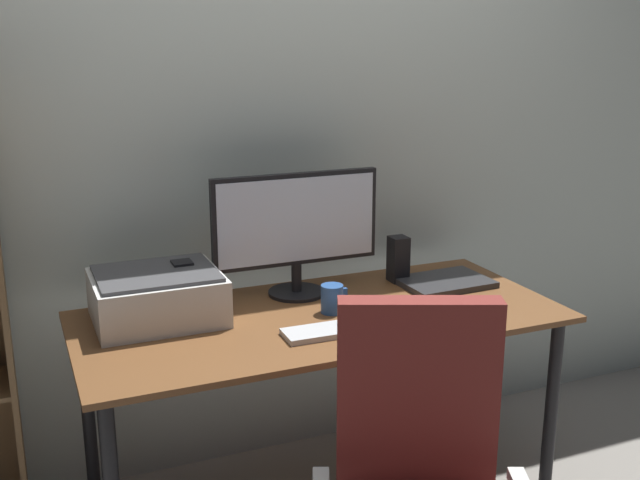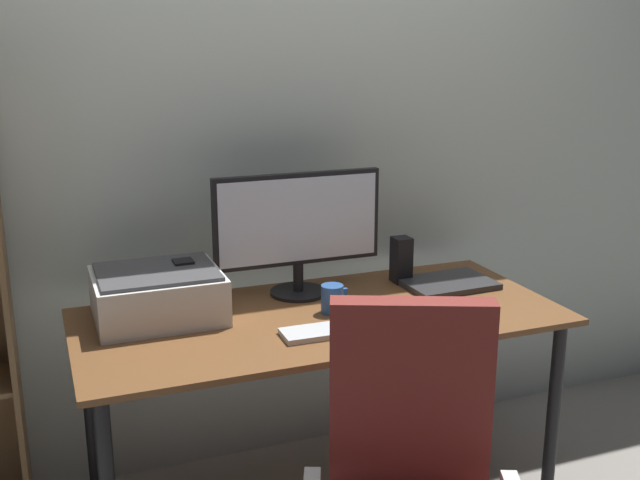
{
  "view_description": "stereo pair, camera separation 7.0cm",
  "coord_description": "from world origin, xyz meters",
  "px_view_note": "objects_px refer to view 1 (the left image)",
  "views": [
    {
      "loc": [
        -0.91,
        -2.15,
        1.62
      ],
      "look_at": [
        -0.0,
        -0.0,
        0.99
      ],
      "focal_mm": 42.47,
      "sensor_mm": 36.0,
      "label": 1
    },
    {
      "loc": [
        -0.84,
        -2.17,
        1.62
      ],
      "look_at": [
        -0.0,
        -0.0,
        0.99
      ],
      "focal_mm": 42.47,
      "sensor_mm": 36.0,
      "label": 2
    }
  ],
  "objects_px": {
    "laptop": "(444,282)",
    "speaker_left": "(183,286)",
    "desk": "(321,338)",
    "coffee_mug": "(332,299)",
    "mouse": "(398,318)",
    "speaker_right": "(398,259)",
    "printer": "(157,296)",
    "monitor": "(296,226)",
    "keyboard": "(330,331)"
  },
  "relations": [
    {
      "from": "printer",
      "to": "keyboard",
      "type": "bearing_deg",
      "value": -35.0
    },
    {
      "from": "laptop",
      "to": "desk",
      "type": "bearing_deg",
      "value": -171.64
    },
    {
      "from": "coffee_mug",
      "to": "laptop",
      "type": "height_order",
      "value": "coffee_mug"
    },
    {
      "from": "desk",
      "to": "laptop",
      "type": "distance_m",
      "value": 0.55
    },
    {
      "from": "desk",
      "to": "speaker_right",
      "type": "bearing_deg",
      "value": 27.44
    },
    {
      "from": "mouse",
      "to": "speaker_right",
      "type": "bearing_deg",
      "value": 58.57
    },
    {
      "from": "keyboard",
      "to": "coffee_mug",
      "type": "distance_m",
      "value": 0.19
    },
    {
      "from": "mouse",
      "to": "speaker_left",
      "type": "distance_m",
      "value": 0.71
    },
    {
      "from": "desk",
      "to": "speaker_left",
      "type": "distance_m",
      "value": 0.48
    },
    {
      "from": "mouse",
      "to": "laptop",
      "type": "height_order",
      "value": "mouse"
    },
    {
      "from": "desk",
      "to": "printer",
      "type": "xyz_separation_m",
      "value": [
        -0.5,
        0.16,
        0.16
      ]
    },
    {
      "from": "speaker_right",
      "to": "laptop",
      "type": "bearing_deg",
      "value": -38.6
    },
    {
      "from": "printer",
      "to": "coffee_mug",
      "type": "bearing_deg",
      "value": -16.16
    },
    {
      "from": "keyboard",
      "to": "desk",
      "type": "bearing_deg",
      "value": 77.83
    },
    {
      "from": "mouse",
      "to": "coffee_mug",
      "type": "xyz_separation_m",
      "value": [
        -0.15,
        0.17,
        0.03
      ]
    },
    {
      "from": "desk",
      "to": "coffee_mug",
      "type": "xyz_separation_m",
      "value": [
        0.04,
        0.0,
        0.13
      ]
    },
    {
      "from": "speaker_left",
      "to": "printer",
      "type": "relative_size",
      "value": 0.42
    },
    {
      "from": "laptop",
      "to": "printer",
      "type": "distance_m",
      "value": 1.04
    },
    {
      "from": "monitor",
      "to": "coffee_mug",
      "type": "xyz_separation_m",
      "value": [
        0.04,
        -0.21,
        -0.2
      ]
    },
    {
      "from": "monitor",
      "to": "speaker_right",
      "type": "xyz_separation_m",
      "value": [
        0.4,
        -0.01,
        -0.17
      ]
    },
    {
      "from": "speaker_left",
      "to": "speaker_right",
      "type": "height_order",
      "value": "same"
    },
    {
      "from": "desk",
      "to": "monitor",
      "type": "bearing_deg",
      "value": 90.61
    },
    {
      "from": "desk",
      "to": "keyboard",
      "type": "height_order",
      "value": "keyboard"
    },
    {
      "from": "keyboard",
      "to": "mouse",
      "type": "distance_m",
      "value": 0.23
    },
    {
      "from": "monitor",
      "to": "speaker_left",
      "type": "distance_m",
      "value": 0.43
    },
    {
      "from": "monitor",
      "to": "printer",
      "type": "bearing_deg",
      "value": -173.36
    },
    {
      "from": "coffee_mug",
      "to": "speaker_left",
      "type": "relative_size",
      "value": 0.56
    },
    {
      "from": "desk",
      "to": "mouse",
      "type": "distance_m",
      "value": 0.28
    },
    {
      "from": "speaker_left",
      "to": "speaker_right",
      "type": "distance_m",
      "value": 0.8
    },
    {
      "from": "keyboard",
      "to": "mouse",
      "type": "xyz_separation_m",
      "value": [
        0.23,
        -0.0,
        0.01
      ]
    },
    {
      "from": "keyboard",
      "to": "mouse",
      "type": "bearing_deg",
      "value": 0.01
    },
    {
      "from": "laptop",
      "to": "coffee_mug",
      "type": "bearing_deg",
      "value": -170.81
    },
    {
      "from": "mouse",
      "to": "printer",
      "type": "bearing_deg",
      "value": 151.91
    },
    {
      "from": "mouse",
      "to": "laptop",
      "type": "relative_size",
      "value": 0.3
    },
    {
      "from": "monitor",
      "to": "desk",
      "type": "bearing_deg",
      "value": -89.39
    },
    {
      "from": "keyboard",
      "to": "speaker_left",
      "type": "relative_size",
      "value": 1.71
    },
    {
      "from": "laptop",
      "to": "speaker_left",
      "type": "bearing_deg",
      "value": 171.28
    },
    {
      "from": "monitor",
      "to": "speaker_left",
      "type": "bearing_deg",
      "value": -178.88
    },
    {
      "from": "mouse",
      "to": "speaker_right",
      "type": "height_order",
      "value": "speaker_right"
    },
    {
      "from": "keyboard",
      "to": "laptop",
      "type": "xyz_separation_m",
      "value": [
        0.57,
        0.26,
        0.0
      ]
    },
    {
      "from": "laptop",
      "to": "speaker_right",
      "type": "distance_m",
      "value": 0.19
    },
    {
      "from": "speaker_right",
      "to": "printer",
      "type": "height_order",
      "value": "speaker_right"
    },
    {
      "from": "speaker_left",
      "to": "speaker_right",
      "type": "relative_size",
      "value": 1.0
    },
    {
      "from": "keyboard",
      "to": "laptop",
      "type": "distance_m",
      "value": 0.63
    },
    {
      "from": "laptop",
      "to": "speaker_left",
      "type": "xyz_separation_m",
      "value": [
        -0.94,
        0.11,
        0.07
      ]
    },
    {
      "from": "monitor",
      "to": "keyboard",
      "type": "relative_size",
      "value": 2.06
    },
    {
      "from": "mouse",
      "to": "monitor",
      "type": "bearing_deg",
      "value": 114.19
    },
    {
      "from": "monitor",
      "to": "laptop",
      "type": "height_order",
      "value": "monitor"
    },
    {
      "from": "monitor",
      "to": "printer",
      "type": "relative_size",
      "value": 1.49
    },
    {
      "from": "desk",
      "to": "monitor",
      "type": "height_order",
      "value": "monitor"
    }
  ]
}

